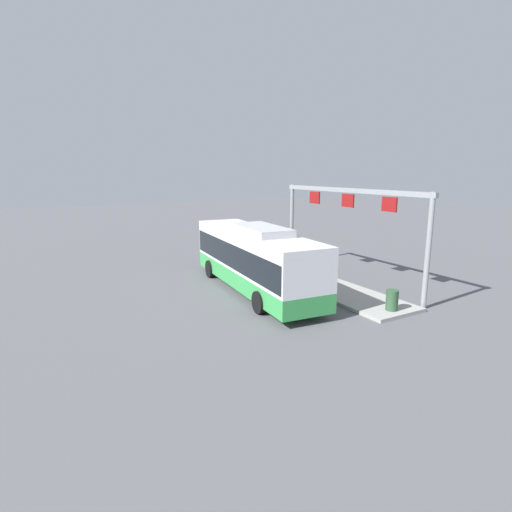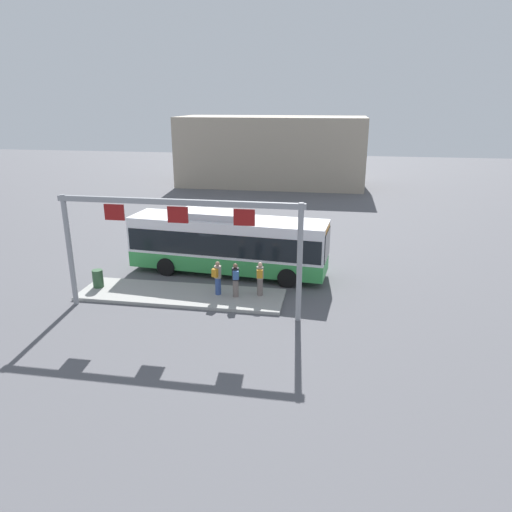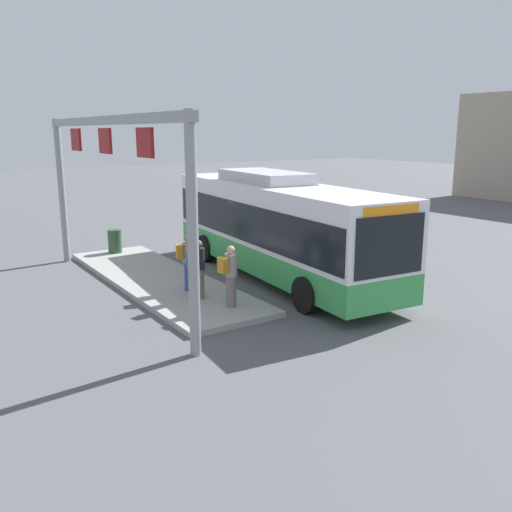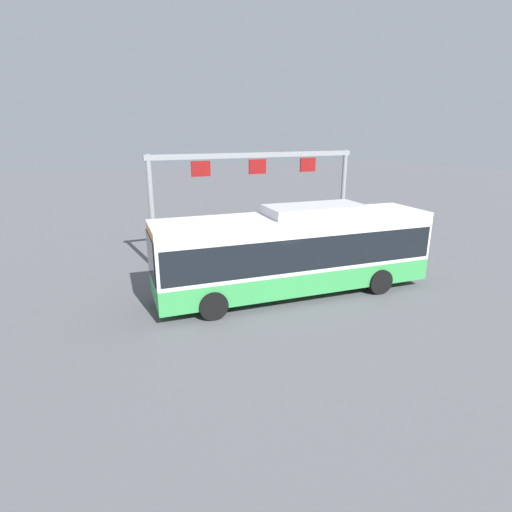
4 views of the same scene
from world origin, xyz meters
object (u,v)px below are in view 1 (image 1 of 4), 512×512
object	(u,v)px
trash_bin	(392,300)
person_waiting_near	(298,259)
bus_main	(254,256)
person_boarding	(282,257)
person_waiting_mid	(305,263)

from	to	relation	value
trash_bin	person_waiting_near	bearing A→B (deg)	-0.54
bus_main	person_waiting_near	bearing A→B (deg)	-66.53
person_boarding	person_waiting_near	size ratio (longest dim) A/B	1.00
person_waiting_near	person_waiting_mid	distance (m)	0.92
person_waiting_mid	person_boarding	bearing A→B (deg)	-66.73
person_waiting_mid	trash_bin	world-z (taller)	person_waiting_mid
person_boarding	trash_bin	distance (m)	8.21
person_waiting_near	person_waiting_mid	bearing A→B (deg)	66.69
bus_main	person_boarding	world-z (taller)	bus_main
person_waiting_near	trash_bin	size ratio (longest dim) A/B	1.86
person_boarding	person_waiting_near	xyz separation A→B (m)	(-1.11, -0.37, 0.00)
bus_main	trash_bin	world-z (taller)	bus_main
person_boarding	person_waiting_mid	size ratio (longest dim) A/B	1.00
bus_main	trash_bin	bearing A→B (deg)	-144.32
bus_main	person_waiting_mid	size ratio (longest dim) A/B	6.53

